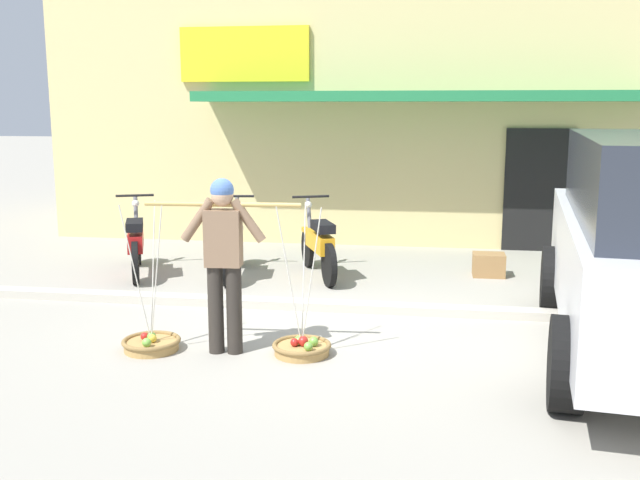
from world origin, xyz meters
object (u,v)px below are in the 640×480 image
(fruit_vendor, at_px, (224,254))
(fruit_basket_left_side, at_px, (151,343))
(motorcycle_nearest_shop, at_px, (136,243))
(motorcycle_third_in_row, at_px, (319,245))
(wooden_crate, at_px, (489,265))
(fruit_basket_right_side, at_px, (302,347))
(motorcycle_second_in_row, at_px, (232,244))

(fruit_vendor, bearing_deg, fruit_basket_left_side, -175.90)
(fruit_basket_left_side, bearing_deg, motorcycle_nearest_shop, 115.01)
(motorcycle_third_in_row, bearing_deg, wooden_crate, 9.82)
(fruit_basket_right_side, height_order, motorcycle_nearest_shop, fruit_basket_right_side)
(fruit_basket_left_side, xyz_separation_m, wooden_crate, (3.49, 3.72, 0.08))
(motorcycle_second_in_row, bearing_deg, motorcycle_third_in_row, 6.71)
(fruit_basket_left_side, distance_m, wooden_crate, 5.11)
(wooden_crate, bearing_deg, motorcycle_third_in_row, -170.18)
(motorcycle_nearest_shop, height_order, motorcycle_third_in_row, same)
(fruit_vendor, height_order, wooden_crate, fruit_vendor)
(wooden_crate, bearing_deg, fruit_basket_right_side, -119.04)
(fruit_basket_right_side, relative_size, wooden_crate, 3.30)
(fruit_basket_right_side, relative_size, motorcycle_second_in_row, 0.80)
(motorcycle_nearest_shop, bearing_deg, fruit_vendor, -54.21)
(fruit_vendor, relative_size, motorcycle_nearest_shop, 0.98)
(motorcycle_nearest_shop, xyz_separation_m, motorcycle_third_in_row, (2.56, 0.26, 0.00))
(motorcycle_nearest_shop, bearing_deg, wooden_crate, 7.75)
(motorcycle_nearest_shop, bearing_deg, fruit_basket_left_side, -64.99)
(fruit_basket_right_side, bearing_deg, motorcycle_third_in_row, 96.07)
(fruit_vendor, bearing_deg, fruit_basket_right_side, 3.74)
(fruit_vendor, bearing_deg, motorcycle_nearest_shop, 125.79)
(fruit_basket_right_side, distance_m, motorcycle_second_in_row, 3.46)
(fruit_basket_right_side, bearing_deg, motorcycle_nearest_shop, 134.53)
(fruit_vendor, xyz_separation_m, motorcycle_third_in_row, (0.40, 3.26, -0.52))
(motorcycle_nearest_shop, bearing_deg, fruit_basket_right_side, -45.47)
(fruit_basket_right_side, bearing_deg, fruit_vendor, -176.26)
(fruit_vendor, distance_m, fruit_basket_right_side, 1.16)
(motorcycle_nearest_shop, distance_m, motorcycle_second_in_row, 1.37)
(fruit_basket_right_side, xyz_separation_m, motorcycle_second_in_row, (-1.54, 3.08, 0.37))
(wooden_crate, bearing_deg, motorcycle_second_in_row, -171.22)
(motorcycle_nearest_shop, distance_m, motorcycle_third_in_row, 2.58)
(fruit_vendor, xyz_separation_m, motorcycle_second_in_row, (-0.80, 3.12, -0.52))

